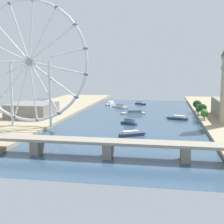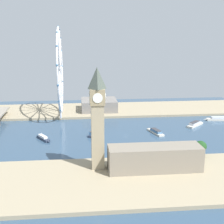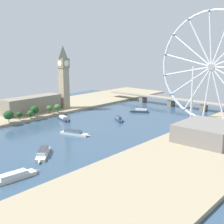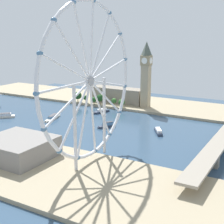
# 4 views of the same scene
# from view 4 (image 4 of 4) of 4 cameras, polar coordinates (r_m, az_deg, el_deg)

# --- Properties ---
(ground_plane) EXTENTS (409.76, 409.76, 0.00)m
(ground_plane) POSITION_cam_4_polar(r_m,az_deg,el_deg) (368.39, -5.78, -1.86)
(ground_plane) COLOR #334C66
(riverbank_left) EXTENTS (90.00, 520.00, 3.00)m
(riverbank_left) POSITION_cam_4_polar(r_m,az_deg,el_deg) (467.56, 2.79, 1.80)
(riverbank_left) COLOR tan
(riverbank_left) RESTS_ON ground_plane
(clock_tower) EXTENTS (12.80, 12.80, 83.91)m
(clock_tower) POSITION_cam_4_polar(r_m,az_deg,el_deg) (422.78, 5.93, 6.66)
(clock_tower) COLOR tan
(clock_tower) RESTS_ON riverbank_left
(parliament_block) EXTENTS (22.00, 76.20, 20.17)m
(parliament_block) POSITION_cam_4_polar(r_m,az_deg,el_deg) (456.18, 0.98, 2.99)
(parliament_block) COLOR gray
(parliament_block) RESTS_ON riverbank_left
(tree_row_embankment) EXTENTS (13.29, 79.04, 13.95)m
(tree_row_embankment) POSITION_cam_4_polar(r_m,az_deg,el_deg) (445.41, -2.96, 2.43)
(tree_row_embankment) COLOR #513823
(tree_row_embankment) RESTS_ON riverbank_left
(ferris_wheel) EXTENTS (116.00, 3.20, 119.12)m
(ferris_wheel) POSITION_cam_4_polar(r_m,az_deg,el_deg) (238.87, -3.86, 5.27)
(ferris_wheel) COLOR silver
(ferris_wheel) RESTS_ON riverbank_right
(riverside_hall) EXTENTS (47.14, 50.77, 15.60)m
(riverside_hall) POSITION_cam_4_polar(r_m,az_deg,el_deg) (268.57, -16.04, -6.02)
(riverside_hall) COLOR gray
(riverside_hall) RESTS_ON riverbank_right
(river_bridge) EXTENTS (221.76, 14.34, 11.60)m
(river_bridge) POSITION_cam_4_polar(r_m,az_deg,el_deg) (305.47, 18.96, -4.14)
(river_bridge) COLOR gray
(river_bridge) RESTS_ON ground_plane
(tour_boat_0) EXTENTS (26.58, 12.38, 4.89)m
(tour_boat_0) POSITION_cam_4_polar(r_m,az_deg,el_deg) (410.61, -1.91, 0.15)
(tour_boat_0) COLOR #2D384C
(tour_boat_0) RESTS_ON ground_plane
(tour_boat_1) EXTENTS (28.17, 28.92, 5.43)m
(tour_boat_1) POSITION_cam_4_polar(r_m,az_deg,el_deg) (407.82, -18.64, -0.65)
(tour_boat_1) COLOR beige
(tour_boat_1) RESTS_ON ground_plane
(tour_boat_2) EXTENTS (24.43, 17.22, 4.80)m
(tour_boat_2) POSITION_cam_4_polar(r_m,az_deg,el_deg) (332.87, 8.05, -3.30)
(tour_boat_2) COLOR #2D384C
(tour_boat_2) RESTS_ON ground_plane
(tour_boat_5) EXTENTS (34.43, 14.78, 4.77)m
(tour_boat_5) POSITION_cam_4_polar(r_m,az_deg,el_deg) (386.70, -10.27, -0.95)
(tour_boat_5) COLOR beige
(tour_boat_5) RESTS_ON ground_plane
(tour_boat_6) EXTENTS (20.03, 14.52, 6.04)m
(tour_boat_6) POSITION_cam_4_polar(r_m,az_deg,el_deg) (347.73, -0.91, -2.33)
(tour_boat_6) COLOR #2D384C
(tour_boat_6) RESTS_ON ground_plane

